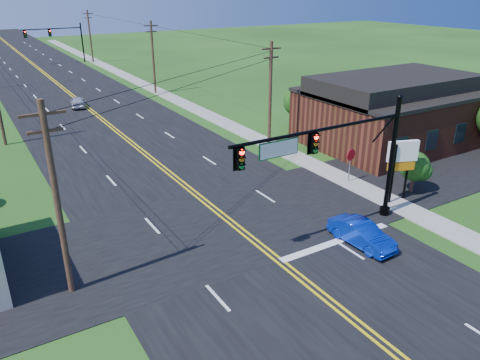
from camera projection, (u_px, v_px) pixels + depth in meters
ground at (381, 347)px, 18.30m from camera, size 260.00×260.00×0.00m
road_main at (75, 99)px, 57.72m from camera, size 16.00×220.00×0.04m
road_cross at (228, 223)px, 27.76m from camera, size 70.00×10.00×0.04m
sidewalk at (187, 105)px, 54.85m from camera, size 2.00×160.00×0.08m
signal_mast_main at (335, 155)px, 24.85m from camera, size 11.30×0.60×7.48m
signal_mast_far at (56, 37)px, 81.74m from camera, size 10.98×0.60×7.48m
brick_building at (391, 117)px, 41.15m from camera, size 14.20×11.20×4.70m
utility_pole_left_a at (57, 199)px, 19.82m from camera, size 1.80×0.28×9.00m
utility_pole_right_a at (270, 95)px, 38.51m from camera, size 1.80×0.28×9.00m
utility_pole_right_b at (153, 56)px, 59.01m from camera, size 1.80×0.28×9.00m
utility_pole_right_c at (90, 36)px, 82.66m from camera, size 1.80×0.28×9.00m
tree_right_back at (299, 101)px, 45.45m from camera, size 3.00×3.00×4.10m
shrub_corner at (415, 166)px, 31.30m from camera, size 2.00×2.00×2.86m
blue_car at (362, 234)px, 25.22m from camera, size 1.57×4.02×1.30m
distant_car at (77, 102)px, 53.60m from camera, size 2.12×3.94×1.27m
stop_sign at (351, 158)px, 32.82m from camera, size 0.90×0.19×2.54m
pylon_sign at (402, 158)px, 29.49m from camera, size 1.98×0.95×4.12m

